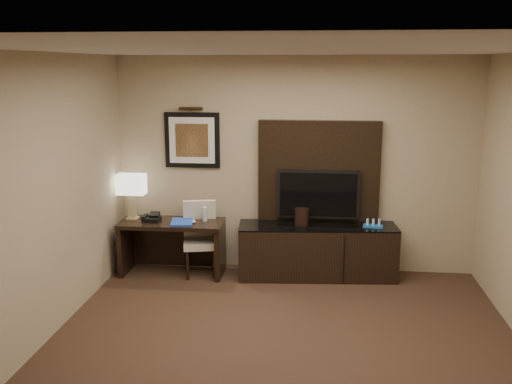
# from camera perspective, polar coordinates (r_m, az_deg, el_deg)

# --- Properties ---
(floor) EXTENTS (4.50, 5.00, 0.01)m
(floor) POSITION_cam_1_polar(r_m,az_deg,el_deg) (5.25, 2.43, -16.92)
(floor) COLOR #362218
(floor) RESTS_ON ground
(ceiling) EXTENTS (4.50, 5.00, 0.01)m
(ceiling) POSITION_cam_1_polar(r_m,az_deg,el_deg) (4.57, 2.76, 14.07)
(ceiling) COLOR silver
(ceiling) RESTS_ON wall_back
(wall_back) EXTENTS (4.50, 0.01, 2.70)m
(wall_back) POSITION_cam_1_polar(r_m,az_deg,el_deg) (7.17, 3.90, 2.70)
(wall_back) COLOR tan
(wall_back) RESTS_ON floor
(wall_front) EXTENTS (4.50, 0.01, 2.70)m
(wall_front) POSITION_cam_1_polar(r_m,az_deg,el_deg) (2.42, -1.53, -18.05)
(wall_front) COLOR tan
(wall_front) RESTS_ON floor
(wall_left) EXTENTS (0.01, 5.00, 2.70)m
(wall_left) POSITION_cam_1_polar(r_m,az_deg,el_deg) (5.36, -22.17, -1.63)
(wall_left) COLOR tan
(wall_left) RESTS_ON floor
(desk) EXTENTS (1.28, 0.56, 0.68)m
(desk) POSITION_cam_1_polar(r_m,az_deg,el_deg) (7.25, -8.34, -5.52)
(desk) COLOR black
(desk) RESTS_ON floor
(credenza) EXTENTS (1.96, 0.70, 0.66)m
(credenza) POSITION_cam_1_polar(r_m,az_deg,el_deg) (7.13, 6.13, -5.87)
(credenza) COLOR black
(credenza) RESTS_ON floor
(tv_wall_panel) EXTENTS (1.50, 0.12, 1.30)m
(tv_wall_panel) POSITION_cam_1_polar(r_m,az_deg,el_deg) (7.12, 6.29, 1.92)
(tv_wall_panel) COLOR black
(tv_wall_panel) RESTS_ON wall_back
(tv) EXTENTS (1.00, 0.08, 0.60)m
(tv) POSITION_cam_1_polar(r_m,az_deg,el_deg) (7.08, 6.24, -0.22)
(tv) COLOR black
(tv) RESTS_ON tv_wall_panel
(artwork) EXTENTS (0.70, 0.04, 0.70)m
(artwork) POSITION_cam_1_polar(r_m,az_deg,el_deg) (7.28, -6.39, 5.18)
(artwork) COLOR black
(artwork) RESTS_ON wall_back
(picture_light) EXTENTS (0.04, 0.04, 0.30)m
(picture_light) POSITION_cam_1_polar(r_m,az_deg,el_deg) (7.20, -6.54, 8.30)
(picture_light) COLOR #3E2B14
(picture_light) RESTS_ON wall_back
(desk_chair) EXTENTS (0.50, 0.55, 0.85)m
(desk_chair) POSITION_cam_1_polar(r_m,az_deg,el_deg) (7.14, -5.59, -5.02)
(desk_chair) COLOR beige
(desk_chair) RESTS_ON floor
(table_lamp) EXTENTS (0.36, 0.22, 0.57)m
(table_lamp) POSITION_cam_1_polar(r_m,az_deg,el_deg) (7.30, -12.32, -0.46)
(table_lamp) COLOR tan
(table_lamp) RESTS_ON desk
(desk_phone) EXTENTS (0.21, 0.19, 0.10)m
(desk_phone) POSITION_cam_1_polar(r_m,az_deg,el_deg) (7.19, -10.39, -2.49)
(desk_phone) COLOR black
(desk_phone) RESTS_ON desk
(blue_folder) EXTENTS (0.32, 0.39, 0.02)m
(blue_folder) POSITION_cam_1_polar(r_m,az_deg,el_deg) (7.07, -7.40, -2.99)
(blue_folder) COLOR #1B41B0
(blue_folder) RESTS_ON desk
(book) EXTENTS (0.15, 0.08, 0.21)m
(book) POSITION_cam_1_polar(r_m,az_deg,el_deg) (7.07, -7.48, -2.18)
(book) COLOR beige
(book) RESTS_ON desk
(water_bottle) EXTENTS (0.07, 0.07, 0.18)m
(water_bottle) POSITION_cam_1_polar(r_m,az_deg,el_deg) (7.10, -5.14, -2.23)
(water_bottle) COLOR silver
(water_bottle) RESTS_ON desk
(ice_bucket) EXTENTS (0.23, 0.23, 0.20)m
(ice_bucket) POSITION_cam_1_polar(r_m,az_deg,el_deg) (7.02, 4.59, -2.46)
(ice_bucket) COLOR black
(ice_bucket) RESTS_ON credenza
(minibar_tray) EXTENTS (0.25, 0.17, 0.08)m
(minibar_tray) POSITION_cam_1_polar(r_m,az_deg,el_deg) (7.05, 11.64, -3.11)
(minibar_tray) COLOR #1B5EB1
(minibar_tray) RESTS_ON credenza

